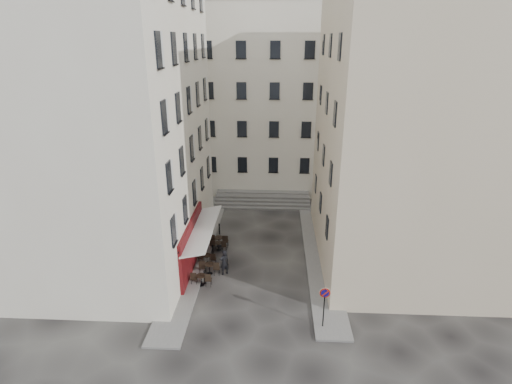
# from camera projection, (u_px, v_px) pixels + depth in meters

# --- Properties ---
(ground) EXTENTS (90.00, 90.00, 0.00)m
(ground) POSITION_uv_depth(u_px,v_px,m) (255.00, 276.00, 26.76)
(ground) COLOR black
(ground) RESTS_ON ground
(sidewalk_left) EXTENTS (2.00, 22.00, 0.12)m
(sidewalk_left) POSITION_uv_depth(u_px,v_px,m) (200.00, 245.00, 30.69)
(sidewalk_left) COLOR slate
(sidewalk_left) RESTS_ON ground
(sidewalk_right) EXTENTS (2.00, 18.00, 0.12)m
(sidewalk_right) POSITION_uv_depth(u_px,v_px,m) (319.00, 255.00, 29.32)
(sidewalk_right) COLOR slate
(sidewalk_right) RESTS_ON ground
(building_left) EXTENTS (12.20, 16.20, 20.60)m
(building_left) POSITION_uv_depth(u_px,v_px,m) (99.00, 113.00, 26.36)
(building_left) COLOR beige
(building_left) RESTS_ON ground
(building_right) EXTENTS (12.20, 14.20, 18.60)m
(building_right) POSITION_uv_depth(u_px,v_px,m) (418.00, 130.00, 26.18)
(building_right) COLOR #C7B594
(building_right) RESTS_ON ground
(building_back) EXTENTS (18.20, 10.20, 18.60)m
(building_back) POSITION_uv_depth(u_px,v_px,m) (255.00, 97.00, 41.18)
(building_back) COLOR beige
(building_back) RESTS_ON ground
(cafe_storefront) EXTENTS (1.74, 7.30, 3.50)m
(cafe_storefront) POSITION_uv_depth(u_px,v_px,m) (193.00, 243.00, 27.23)
(cafe_storefront) COLOR #41090E
(cafe_storefront) RESTS_ON ground
(stone_steps) EXTENTS (9.00, 3.15, 0.80)m
(stone_steps) POSITION_uv_depth(u_px,v_px,m) (262.00, 200.00, 38.34)
(stone_steps) COLOR #585553
(stone_steps) RESTS_ON ground
(bollard_near) EXTENTS (0.12, 0.12, 0.98)m
(bollard_near) POSITION_uv_depth(u_px,v_px,m) (205.00, 276.00, 25.80)
(bollard_near) COLOR black
(bollard_near) RESTS_ON ground
(bollard_mid) EXTENTS (0.12, 0.12, 0.98)m
(bollard_mid) POSITION_uv_depth(u_px,v_px,m) (213.00, 250.00, 29.06)
(bollard_mid) COLOR black
(bollard_mid) RESTS_ON ground
(bollard_far) EXTENTS (0.12, 0.12, 0.98)m
(bollard_far) POSITION_uv_depth(u_px,v_px,m) (219.00, 228.00, 32.32)
(bollard_far) COLOR black
(bollard_far) RESTS_ON ground
(no_parking_sign) EXTENTS (0.59, 0.10, 2.57)m
(no_parking_sign) POSITION_uv_depth(u_px,v_px,m) (324.00, 300.00, 21.34)
(no_parking_sign) COLOR black
(no_parking_sign) RESTS_ON ground
(bistro_table_a) EXTENTS (1.34, 0.63, 0.94)m
(bistro_table_a) POSITION_uv_depth(u_px,v_px,m) (201.00, 279.00, 25.61)
(bistro_table_a) COLOR black
(bistro_table_a) RESTS_ON ground
(bistro_table_b) EXTENTS (1.41, 0.66, 0.99)m
(bistro_table_b) POSITION_uv_depth(u_px,v_px,m) (210.00, 268.00, 26.84)
(bistro_table_b) COLOR black
(bistro_table_b) RESTS_ON ground
(bistro_table_c) EXTENTS (1.29, 0.60, 0.91)m
(bistro_table_c) POSITION_uv_depth(u_px,v_px,m) (207.00, 258.00, 28.07)
(bistro_table_c) COLOR black
(bistro_table_c) RESTS_ON ground
(bistro_table_d) EXTENTS (1.21, 0.57, 0.85)m
(bistro_table_d) POSITION_uv_depth(u_px,v_px,m) (219.00, 245.00, 29.88)
(bistro_table_d) COLOR black
(bistro_table_d) RESTS_ON ground
(bistro_table_e) EXTENTS (1.43, 0.67, 1.01)m
(bistro_table_e) POSITION_uv_depth(u_px,v_px,m) (219.00, 241.00, 30.40)
(bistro_table_e) COLOR black
(bistro_table_e) RESTS_ON ground
(pedestrian) EXTENTS (0.79, 0.74, 1.82)m
(pedestrian) POSITION_uv_depth(u_px,v_px,m) (224.00, 262.00, 26.71)
(pedestrian) COLOR black
(pedestrian) RESTS_ON ground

